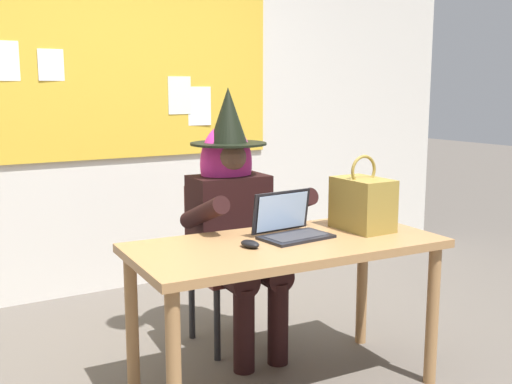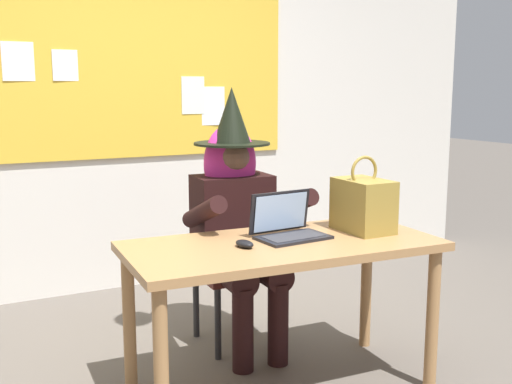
# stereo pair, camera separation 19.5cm
# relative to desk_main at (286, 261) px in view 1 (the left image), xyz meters

# --- Properties ---
(wall_back_bulletin) EXTENTS (6.13, 2.11, 2.99)m
(wall_back_bulletin) POSITION_rel_desk_main_xyz_m (-0.18, 1.92, 0.87)
(wall_back_bulletin) COLOR silver
(wall_back_bulletin) RESTS_ON ground
(desk_main) EXTENTS (1.48, 0.75, 0.73)m
(desk_main) POSITION_rel_desk_main_xyz_m (0.00, 0.00, 0.00)
(desk_main) COLOR #A37547
(desk_main) RESTS_ON ground
(chair_at_desk) EXTENTS (0.43, 0.43, 0.89)m
(chair_at_desk) POSITION_rel_desk_main_xyz_m (0.05, 0.70, -0.14)
(chair_at_desk) COLOR #4C1E19
(chair_at_desk) RESTS_ON ground
(person_costumed) EXTENTS (0.61, 0.69, 1.44)m
(person_costumed) POSITION_rel_desk_main_xyz_m (0.04, 0.58, 0.15)
(person_costumed) COLOR black
(person_costumed) RESTS_ON ground
(laptop) EXTENTS (0.35, 0.26, 0.21)m
(laptop) POSITION_rel_desk_main_xyz_m (0.07, 0.07, 0.14)
(laptop) COLOR black
(laptop) RESTS_ON desk_main
(computer_mouse) EXTENTS (0.08, 0.11, 0.03)m
(computer_mouse) POSITION_rel_desk_main_xyz_m (-0.20, -0.01, 0.11)
(computer_mouse) COLOR black
(computer_mouse) RESTS_ON desk_main
(handbag) EXTENTS (0.20, 0.30, 0.38)m
(handbag) POSITION_rel_desk_main_xyz_m (0.47, 0.01, 0.23)
(handbag) COLOR olive
(handbag) RESTS_ON desk_main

